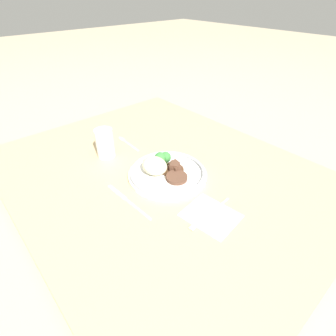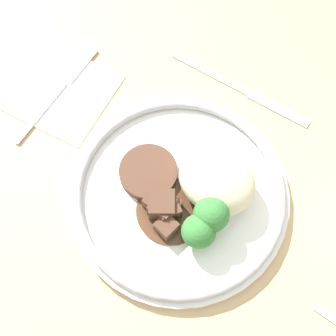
# 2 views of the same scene
# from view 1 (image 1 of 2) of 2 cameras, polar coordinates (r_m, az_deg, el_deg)

# --- Properties ---
(ground_plane) EXTENTS (8.00, 8.00, 0.00)m
(ground_plane) POSITION_cam_1_polar(r_m,az_deg,el_deg) (1.00, -1.66, -2.32)
(ground_plane) COLOR tan
(dining_table) EXTENTS (1.22, 0.97, 0.04)m
(dining_table) POSITION_cam_1_polar(r_m,az_deg,el_deg) (0.99, -1.68, -1.47)
(dining_table) COLOR tan
(dining_table) RESTS_ON ground
(napkin) EXTENTS (0.17, 0.15, 0.00)m
(napkin) POSITION_cam_1_polar(r_m,az_deg,el_deg) (0.81, 9.26, -10.15)
(napkin) COLOR white
(napkin) RESTS_ON dining_table
(plate) EXTENTS (0.28, 0.28, 0.07)m
(plate) POSITION_cam_1_polar(r_m,az_deg,el_deg) (0.94, -0.57, -0.55)
(plate) COLOR white
(plate) RESTS_ON dining_table
(juice_glass) EXTENTS (0.07, 0.07, 0.12)m
(juice_glass) POSITION_cam_1_polar(r_m,az_deg,el_deg) (1.06, -13.53, 5.05)
(juice_glass) COLOR orange
(juice_glass) RESTS_ON dining_table
(fork) EXTENTS (0.02, 0.19, 0.00)m
(fork) POSITION_cam_1_polar(r_m,az_deg,el_deg) (0.80, 8.43, -10.30)
(fork) COLOR silver
(fork) RESTS_ON napkin
(knife) EXTENTS (0.22, 0.02, 0.00)m
(knife) POSITION_cam_1_polar(r_m,az_deg,el_deg) (0.86, -8.91, -6.94)
(knife) COLOR silver
(knife) RESTS_ON dining_table
(spoon) EXTENTS (0.16, 0.02, 0.01)m
(spoon) POSITION_cam_1_polar(r_m,az_deg,el_deg) (1.18, -9.48, 5.88)
(spoon) COLOR silver
(spoon) RESTS_ON dining_table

